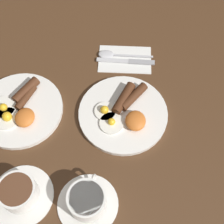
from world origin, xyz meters
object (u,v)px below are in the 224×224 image
(teacup_far, at_px, (19,193))
(spoon, at_px, (112,55))
(knife, at_px, (129,61))
(breakfast_plate_far, at_px, (20,108))
(breakfast_plate_near, at_px, (124,113))
(teacup_near, at_px, (87,201))

(teacup_far, bearing_deg, spoon, -23.86)
(teacup_far, relative_size, spoon, 0.91)
(knife, bearing_deg, spoon, -21.27)
(knife, bearing_deg, breakfast_plate_far, 33.04)
(teacup_far, distance_m, spoon, 0.53)
(knife, bearing_deg, teacup_far, 60.75)
(breakfast_plate_near, relative_size, teacup_far, 1.59)
(breakfast_plate_near, height_order, teacup_near, teacup_near)
(breakfast_plate_near, xyz_separation_m, breakfast_plate_far, (-0.00, 0.32, -0.00))
(teacup_near, distance_m, spoon, 0.50)
(spoon, bearing_deg, teacup_far, 67.07)
(breakfast_plate_far, distance_m, teacup_far, 0.27)
(breakfast_plate_near, bearing_deg, teacup_far, 134.73)
(teacup_near, distance_m, knife, 0.49)
(breakfast_plate_far, relative_size, knife, 1.35)
(breakfast_plate_far, height_order, knife, breakfast_plate_far)
(breakfast_plate_near, relative_size, breakfast_plate_far, 1.03)
(breakfast_plate_near, bearing_deg, spoon, 11.96)
(breakfast_plate_near, xyz_separation_m, knife, (0.20, -0.01, -0.01))
(breakfast_plate_near, relative_size, spoon, 1.46)
(teacup_far, xyz_separation_m, knife, (0.46, -0.28, -0.02))
(breakfast_plate_near, bearing_deg, breakfast_plate_far, 90.03)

